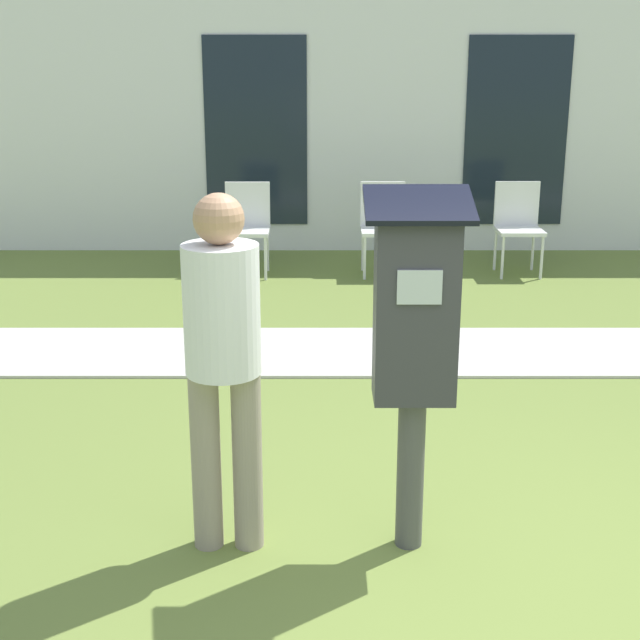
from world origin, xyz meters
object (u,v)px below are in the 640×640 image
outdoor_chair_right (519,220)px  parking_meter (416,327)px  outdoor_chair_middle (384,221)px  outdoor_chair_left (249,221)px  person_standing (224,348)px

outdoor_chair_right → parking_meter: bearing=-125.3°
outdoor_chair_middle → outdoor_chair_right: size_ratio=1.00×
outdoor_chair_left → person_standing: bearing=-108.2°
parking_meter → outdoor_chair_middle: size_ratio=1.77×
parking_meter → person_standing: size_ratio=1.01×
outdoor_chair_left → outdoor_chair_right: bearing=-20.8°
outdoor_chair_middle → outdoor_chair_left: bearing=169.6°
outdoor_chair_left → outdoor_chair_middle: bearing=-20.6°
outdoor_chair_left → outdoor_chair_middle: (1.34, 0.02, 0.00)m
parking_meter → person_standing: (-0.80, -0.01, -0.09)m
person_standing → outdoor_chair_left: 5.17m
person_standing → outdoor_chair_left: size_ratio=1.76×
parking_meter → outdoor_chair_right: size_ratio=1.77×
parking_meter → outdoor_chair_middle: 5.19m
outdoor_chair_middle → outdoor_chair_right: (1.34, 0.02, 0.00)m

